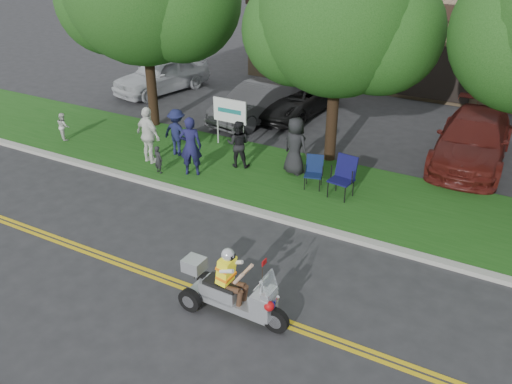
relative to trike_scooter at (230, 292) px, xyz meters
The scene contains 22 objects.
ground 1.85m from the trike_scooter, 154.04° to the left, with size 120.00×120.00×0.00m, color #28282B.
centerline_near 1.69m from the trike_scooter, behind, with size 60.00×0.10×0.01m, color gold.
centerline_far 1.71m from the trike_scooter, 167.45° to the left, with size 60.00×0.10×0.01m, color gold.
curb 4.17m from the trike_scooter, 112.56° to the left, with size 60.00×0.25×0.12m, color #A8A89E.
grass_verge 6.20m from the trike_scooter, 104.89° to the left, with size 60.00×4.00×0.10m, color #1B4D14.
commercial_building 19.81m from the trike_scooter, 88.81° to the left, with size 18.00×8.20×4.00m.
tree_mid 8.96m from the trike_scooter, 97.37° to the left, with size 5.88×4.80×7.05m.
business_sign 8.66m from the trike_scooter, 121.33° to the left, with size 1.25×0.06×1.75m.
trike_scooter is the anchor object (origin of this frame).
lawn_chair_a 5.81m from the trike_scooter, 88.13° to the left, with size 0.69×0.71×1.17m.
lawn_chair_b 5.96m from the trike_scooter, 97.32° to the left, with size 0.62×0.63×0.95m.
spectator_adult_left 6.55m from the trike_scooter, 131.74° to the left, with size 0.67×0.44×1.84m, color #1A1947.
spectator_adult_mid 6.95m from the trike_scooter, 119.24° to the left, with size 0.73×0.57×1.50m, color black.
spectator_adult_right 7.81m from the trike_scooter, 140.53° to the left, with size 1.07×0.45×1.83m, color white.
spectator_chair_a 8.14m from the trike_scooter, 133.61° to the left, with size 1.00×0.58×1.55m, color #191E47.
spectator_chair_b 6.68m from the trike_scooter, 104.19° to the left, with size 0.87×0.57×1.79m, color black.
child_left 6.92m from the trike_scooter, 139.89° to the left, with size 0.32×0.21×0.88m, color black.
child_right 11.11m from the trike_scooter, 153.05° to the left, with size 0.47×0.37×0.97m, color silver.
parked_car_far_left 15.64m from the trike_scooter, 132.63° to the left, with size 1.85×4.60×1.57m, color silver.
parked_car_left 11.41m from the trike_scooter, 116.22° to the left, with size 1.51×4.32×1.42m, color #343437.
parked_car_mid 12.32m from the trike_scooter, 109.38° to the left, with size 2.16×4.69×1.30m, color black.
parked_car_right 10.60m from the trike_scooter, 74.06° to the left, with size 2.15×5.30×1.54m, color #571814.
Camera 1 is at (6.22, -8.09, 7.33)m, focal length 38.00 mm.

